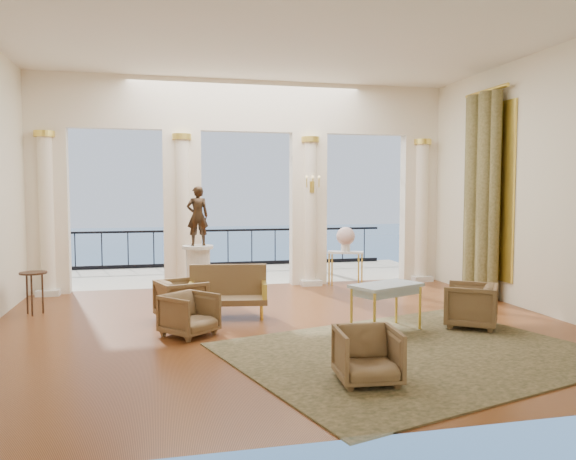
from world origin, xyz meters
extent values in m
plane|color=#47220D|center=(0.00, 0.00, 0.00)|extent=(9.00, 9.00, 0.00)
plane|color=white|center=(0.00, -4.00, 2.25)|extent=(9.00, 0.00, 9.00)
plane|color=white|center=(4.50, 0.00, 2.25)|extent=(0.00, 8.00, 8.00)
plane|color=white|center=(0.00, 0.00, 4.50)|extent=(9.00, 9.00, 0.00)
cube|color=white|center=(0.00, 3.85, 3.95)|extent=(9.00, 0.30, 1.10)
cube|color=white|center=(-4.10, 3.85, 1.70)|extent=(0.80, 0.30, 3.40)
cylinder|color=white|center=(-4.10, 3.67, 1.60)|extent=(0.28, 0.28, 3.20)
cylinder|color=#EDCB4E|center=(-4.10, 3.67, 3.25)|extent=(0.40, 0.40, 0.12)
cube|color=silver|center=(-4.10, 3.67, 0.06)|extent=(0.45, 0.45, 0.12)
cube|color=white|center=(-1.40, 3.85, 1.70)|extent=(0.80, 0.30, 3.40)
cylinder|color=white|center=(-1.40, 3.67, 1.60)|extent=(0.28, 0.28, 3.20)
cylinder|color=#EDCB4E|center=(-1.40, 3.67, 3.25)|extent=(0.40, 0.40, 0.12)
cube|color=silver|center=(-1.40, 3.67, 0.06)|extent=(0.45, 0.45, 0.12)
cube|color=white|center=(1.40, 3.85, 1.70)|extent=(0.80, 0.30, 3.40)
cylinder|color=white|center=(1.40, 3.67, 1.60)|extent=(0.28, 0.28, 3.20)
cylinder|color=#EDCB4E|center=(1.40, 3.67, 3.25)|extent=(0.40, 0.40, 0.12)
cube|color=silver|center=(1.40, 3.67, 0.06)|extent=(0.45, 0.45, 0.12)
cube|color=white|center=(4.10, 3.85, 1.70)|extent=(0.80, 0.30, 3.40)
cylinder|color=white|center=(4.10, 3.67, 1.60)|extent=(0.28, 0.28, 3.20)
cylinder|color=#EDCB4E|center=(4.10, 3.67, 3.25)|extent=(0.40, 0.40, 0.12)
cube|color=silver|center=(4.10, 3.67, 0.06)|extent=(0.45, 0.45, 0.12)
cube|color=beige|center=(0.00, 5.80, -0.05)|extent=(10.00, 3.60, 0.10)
cube|color=black|center=(0.00, 7.40, 1.00)|extent=(9.00, 0.06, 0.06)
cube|color=black|center=(0.00, 7.40, 0.05)|extent=(9.00, 0.06, 0.10)
cylinder|color=black|center=(0.00, 7.40, 0.50)|extent=(0.03, 0.03, 1.00)
cylinder|color=black|center=(-4.10, 7.40, 0.50)|extent=(0.03, 0.03, 1.00)
cylinder|color=black|center=(4.10, 7.40, 0.50)|extent=(0.03, 0.03, 1.00)
cylinder|color=#4C3823|center=(2.00, 6.60, 2.10)|extent=(0.20, 0.20, 4.20)
plane|color=#2F6093|center=(0.00, 60.00, -6.00)|extent=(160.00, 160.00, 0.00)
cylinder|color=#4A4522|center=(4.30, 1.05, 2.00)|extent=(0.26, 0.26, 4.00)
cylinder|color=#4A4522|center=(4.26, 1.50, 2.00)|extent=(0.32, 0.32, 4.00)
cylinder|color=#4A4522|center=(4.30, 1.95, 2.00)|extent=(0.26, 0.26, 4.00)
cylinder|color=#EDCB4E|center=(4.35, 1.50, 4.05)|extent=(0.08, 1.40, 0.08)
cube|color=#EDCB4E|center=(4.47, 1.50, 2.10)|extent=(0.04, 1.60, 3.40)
cube|color=#EDCB4E|center=(1.40, 3.53, 2.20)|extent=(0.10, 0.04, 0.25)
cylinder|color=#EDCB4E|center=(1.26, 3.45, 2.30)|extent=(0.02, 0.02, 0.22)
cylinder|color=#EDCB4E|center=(1.40, 3.45, 2.30)|extent=(0.02, 0.02, 0.22)
cylinder|color=#EDCB4E|center=(1.54, 3.45, 2.30)|extent=(0.02, 0.02, 0.22)
cube|color=#29301A|center=(1.31, -1.80, 0.01)|extent=(5.34, 4.66, 0.02)
imported|color=#4D3B21|center=(-1.48, -0.21, 0.34)|extent=(0.92, 0.91, 0.69)
imported|color=#4D3B21|center=(0.32, -2.73, 0.34)|extent=(0.72, 0.68, 0.68)
imported|color=#4D3B21|center=(2.79, -0.70, 0.38)|extent=(0.99, 1.01, 0.76)
imported|color=#4D3B21|center=(-1.55, 0.83, 0.37)|extent=(0.86, 0.89, 0.74)
cube|color=#4D3B21|center=(-0.79, 0.82, 0.29)|extent=(1.37, 0.72, 0.10)
cube|color=#4D3B21|center=(-0.75, 1.07, 0.60)|extent=(1.30, 0.27, 0.53)
cube|color=#EDCB4E|center=(-1.39, 0.91, 0.46)|extent=(0.16, 0.54, 0.25)
cube|color=#EDCB4E|center=(-0.19, 0.73, 0.46)|extent=(0.16, 0.54, 0.25)
cylinder|color=#EDCB4E|center=(-1.38, 0.69, 0.12)|extent=(0.05, 0.05, 0.24)
cylinder|color=#EDCB4E|center=(-0.27, 0.52, 0.12)|extent=(0.05, 0.05, 0.24)
cylinder|color=#EDCB4E|center=(-1.31, 1.11, 0.12)|extent=(0.05, 0.05, 0.24)
cylinder|color=#EDCB4E|center=(-0.21, 0.94, 0.12)|extent=(0.05, 0.05, 0.24)
cube|color=silver|center=(1.41, -0.64, 0.70)|extent=(1.20, 0.95, 0.05)
cylinder|color=#EDCB4E|center=(1.07, -1.05, 0.34)|extent=(0.04, 0.04, 0.68)
cylinder|color=#EDCB4E|center=(1.95, -0.67, 0.34)|extent=(0.04, 0.04, 0.68)
cylinder|color=#EDCB4E|center=(0.88, -0.61, 0.34)|extent=(0.04, 0.04, 0.68)
cylinder|color=#EDCB4E|center=(1.76, -0.23, 0.34)|extent=(0.04, 0.04, 0.68)
cylinder|color=silver|center=(-1.20, 1.99, 0.04)|extent=(0.60, 0.60, 0.08)
cylinder|color=silver|center=(-1.20, 1.99, 0.55)|extent=(0.44, 0.44, 0.97)
cylinder|color=silver|center=(-1.20, 1.99, 1.08)|extent=(0.56, 0.56, 0.06)
imported|color=#322316|center=(-1.20, 1.99, 1.66)|extent=(0.42, 0.30, 1.09)
cube|color=silver|center=(2.20, 3.55, 0.73)|extent=(0.85, 0.58, 0.04)
cylinder|color=#EDCB4E|center=(1.83, 3.58, 0.35)|extent=(0.04, 0.04, 0.71)
cylinder|color=#EDCB4E|center=(2.49, 3.32, 0.35)|extent=(0.04, 0.04, 0.71)
cylinder|color=#EDCB4E|center=(1.91, 3.78, 0.35)|extent=(0.04, 0.04, 0.71)
cylinder|color=#EDCB4E|center=(2.57, 3.52, 0.35)|extent=(0.04, 0.04, 0.71)
cylinder|color=silver|center=(2.20, 3.55, 0.88)|extent=(0.21, 0.21, 0.26)
sphere|color=tan|center=(2.20, 3.55, 1.10)|extent=(0.42, 0.42, 0.42)
cylinder|color=black|center=(-4.00, 1.80, 0.72)|extent=(0.45, 0.45, 0.03)
cylinder|color=black|center=(-3.87, 1.87, 0.35)|extent=(0.03, 0.03, 0.70)
cylinder|color=black|center=(-4.12, 1.87, 0.35)|extent=(0.03, 0.03, 0.70)
cylinder|color=black|center=(-4.00, 1.66, 0.35)|extent=(0.03, 0.03, 0.70)
camera|label=1|loc=(-1.88, -8.41, 2.12)|focal=35.00mm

